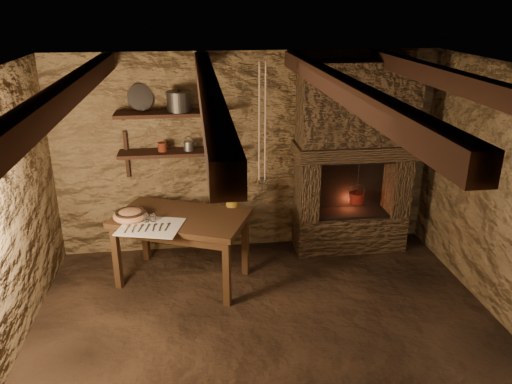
{
  "coord_description": "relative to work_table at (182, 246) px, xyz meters",
  "views": [
    {
      "loc": [
        -0.62,
        -3.68,
        2.94
      ],
      "look_at": [
        -0.03,
        0.9,
        1.14
      ],
      "focal_mm": 35.0,
      "sensor_mm": 36.0,
      "label": 1
    }
  ],
  "objects": [
    {
      "name": "floor",
      "position": [
        0.8,
        -1.21,
        -0.42
      ],
      "size": [
        4.5,
        4.5,
        0.0
      ],
      "primitive_type": "plane",
      "color": "black",
      "rests_on": "ground"
    },
    {
      "name": "back_wall",
      "position": [
        0.8,
        0.79,
        0.78
      ],
      "size": [
        4.5,
        0.04,
        2.4
      ],
      "primitive_type": "cube",
      "color": "brown",
      "rests_on": "floor"
    },
    {
      "name": "ceiling",
      "position": [
        0.8,
        -1.21,
        1.98
      ],
      "size": [
        4.5,
        4.0,
        0.04
      ],
      "primitive_type": "cube",
      "color": "black",
      "rests_on": "back_wall"
    },
    {
      "name": "beam_far_left",
      "position": [
        -0.7,
        -1.21,
        1.89
      ],
      "size": [
        0.14,
        3.95,
        0.16
      ],
      "primitive_type": "cube",
      "color": "black",
      "rests_on": "ceiling"
    },
    {
      "name": "beam_mid_left",
      "position": [
        0.3,
        -1.21,
        1.89
      ],
      "size": [
        0.14,
        3.95,
        0.16
      ],
      "primitive_type": "cube",
      "color": "black",
      "rests_on": "ceiling"
    },
    {
      "name": "beam_mid_right",
      "position": [
        1.3,
        -1.21,
        1.89
      ],
      "size": [
        0.14,
        3.95,
        0.16
      ],
      "primitive_type": "cube",
      "color": "black",
      "rests_on": "ceiling"
    },
    {
      "name": "beam_far_right",
      "position": [
        2.3,
        -1.21,
        1.89
      ],
      "size": [
        0.14,
        3.95,
        0.16
      ],
      "primitive_type": "cube",
      "color": "black",
      "rests_on": "ceiling"
    },
    {
      "name": "shelf_lower",
      "position": [
        -0.05,
        0.63,
        0.88
      ],
      "size": [
        1.25,
        0.3,
        0.04
      ],
      "primitive_type": "cube",
      "color": "black",
      "rests_on": "back_wall"
    },
    {
      "name": "shelf_upper",
      "position": [
        -0.05,
        0.63,
        1.33
      ],
      "size": [
        1.25,
        0.3,
        0.04
      ],
      "primitive_type": "cube",
      "color": "black",
      "rests_on": "back_wall"
    },
    {
      "name": "hearth",
      "position": [
        2.05,
        0.55,
        0.8
      ],
      "size": [
        1.43,
        0.51,
        2.3
      ],
      "color": "#38281C",
      "rests_on": "floor"
    },
    {
      "name": "work_table",
      "position": [
        0.0,
        0.0,
        0.0
      ],
      "size": [
        1.57,
        1.25,
        0.78
      ],
      "rotation": [
        0.0,
        0.0,
        -0.4
      ],
      "color": "#382213",
      "rests_on": "floor"
    },
    {
      "name": "linen_cloth",
      "position": [
        -0.3,
        -0.24,
        0.37
      ],
      "size": [
        0.71,
        0.63,
        0.01
      ],
      "primitive_type": "cube",
      "rotation": [
        0.0,
        0.0,
        -0.27
      ],
      "color": "beige",
      "rests_on": "work_table"
    },
    {
      "name": "pewter_cutlery_row",
      "position": [
        -0.3,
        -0.26,
        0.38
      ],
      "size": [
        0.54,
        0.32,
        0.01
      ],
      "primitive_type": null,
      "rotation": [
        0.0,
        0.0,
        -0.27
      ],
      "color": "gray",
      "rests_on": "linen_cloth"
    },
    {
      "name": "drinking_glasses",
      "position": [
        -0.28,
        -0.13,
        0.41
      ],
      "size": [
        0.19,
        0.06,
        0.08
      ],
      "primitive_type": null,
      "color": "silver",
      "rests_on": "linen_cloth"
    },
    {
      "name": "stoneware_jug",
      "position": [
        0.57,
        0.21,
        0.58
      ],
      "size": [
        0.18,
        0.18,
        0.51
      ],
      "rotation": [
        0.0,
        0.0,
        -0.27
      ],
      "color": "olive",
      "rests_on": "work_table"
    },
    {
      "name": "wooden_bowl",
      "position": [
        -0.51,
        -0.03,
        0.4
      ],
      "size": [
        0.38,
        0.38,
        0.13
      ],
      "primitive_type": "ellipsoid",
      "rotation": [
        0.0,
        0.0,
        -0.07
      ],
      "color": "#A46B47",
      "rests_on": "work_table"
    },
    {
      "name": "iron_stockpot",
      "position": [
        0.03,
        0.63,
        1.45
      ],
      "size": [
        0.3,
        0.3,
        0.2
      ],
      "primitive_type": "cylinder",
      "rotation": [
        0.0,
        0.0,
        0.14
      ],
      "color": "#292624",
      "rests_on": "shelf_upper"
    },
    {
      "name": "tin_pan",
      "position": [
        -0.39,
        0.73,
        1.49
      ],
      "size": [
        0.32,
        0.23,
        0.29
      ],
      "primitive_type": "cylinder",
      "rotation": [
        1.26,
        0.0,
        0.42
      ],
      "color": "gray",
      "rests_on": "shelf_upper"
    },
    {
      "name": "small_kettle",
      "position": [
        0.11,
        0.63,
        0.95
      ],
      "size": [
        0.18,
        0.15,
        0.16
      ],
      "primitive_type": null,
      "rotation": [
        0.0,
        0.0,
        0.25
      ],
      "color": "gray",
      "rests_on": "shelf_lower"
    },
    {
      "name": "rusty_tin",
      "position": [
        -0.18,
        0.63,
        0.95
      ],
      "size": [
        0.13,
        0.13,
        0.1
      ],
      "primitive_type": "cylinder",
      "rotation": [
        0.0,
        0.0,
        -0.41
      ],
      "color": "#5B1E12",
      "rests_on": "shelf_lower"
    },
    {
      "name": "red_pot",
      "position": [
        2.1,
        0.51,
        0.27
      ],
      "size": [
        0.2,
        0.2,
        0.54
      ],
      "rotation": [
        0.0,
        0.0,
        -0.11
      ],
      "color": "maroon",
      "rests_on": "hearth"
    },
    {
      "name": "hanging_ropes",
      "position": [
        0.85,
        -0.16,
        1.38
      ],
      "size": [
        0.08,
        0.08,
        1.2
      ],
      "primitive_type": null,
      "color": "#CDB190",
      "rests_on": "ceiling"
    }
  ]
}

